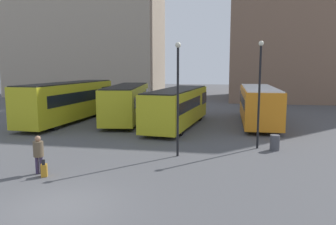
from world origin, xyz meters
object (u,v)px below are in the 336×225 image
object	(u,v)px
suitcase	(44,170)
lamp_post_0	(178,90)
bus_0	(70,100)
bus_3	(258,104)
bus_1	(127,101)
lamp_post_1	(259,86)
bus_2	(178,106)
traveler	(38,151)
trash_bin	(275,143)

from	to	relation	value
suitcase	lamp_post_0	world-z (taller)	lamp_post_0
bus_0	bus_3	distance (m)	15.68
bus_1	bus_3	xyz separation A→B (m)	(10.96, 0.43, -0.03)
bus_3	lamp_post_1	distance (m)	8.79
bus_2	lamp_post_0	xyz separation A→B (m)	(1.35, -8.62, 1.81)
bus_2	bus_3	size ratio (longest dim) A/B	1.02
bus_0	lamp_post_1	world-z (taller)	lamp_post_1
lamp_post_1	bus_0	bearing A→B (deg)	155.46
bus_1	bus_2	bearing A→B (deg)	-120.85
bus_1	traveler	world-z (taller)	bus_1
bus_3	trash_bin	bearing A→B (deg)	-178.86
trash_bin	bus_3	bearing A→B (deg)	91.21
traveler	lamp_post_1	xyz separation A→B (m)	(9.59, 6.33, 2.51)
suitcase	lamp_post_0	bearing A→B (deg)	-74.27
suitcase	trash_bin	xyz separation A→B (m)	(10.09, 6.37, 0.16)
bus_1	trash_bin	distance (m)	14.01
bus_3	traveler	distance (m)	18.13
lamp_post_0	trash_bin	distance (m)	6.28
trash_bin	traveler	bearing A→B (deg)	-150.01
bus_0	suitcase	distance (m)	14.65
traveler	lamp_post_1	distance (m)	11.76
suitcase	bus_0	bearing A→B (deg)	-1.32
traveler	lamp_post_1	size ratio (longest dim) A/B	0.28
bus_1	traveler	size ratio (longest dim) A/B	6.61
bus_3	lamp_post_1	world-z (taller)	lamp_post_1
lamp_post_1	trash_bin	xyz separation A→B (m)	(0.91, -0.27, -3.07)
bus_2	suitcase	world-z (taller)	bus_2
bus_0	trash_bin	size ratio (longest dim) A/B	14.24
traveler	suitcase	size ratio (longest dim) A/B	2.19
traveler	trash_bin	world-z (taller)	traveler
suitcase	lamp_post_1	xyz separation A→B (m)	(9.18, 6.64, 3.22)
bus_0	lamp_post_1	size ratio (longest dim) A/B	2.03
suitcase	lamp_post_1	distance (m)	11.78
bus_0	traveler	size ratio (longest dim) A/B	7.29
traveler	suitcase	world-z (taller)	traveler
bus_2	lamp_post_0	world-z (taller)	lamp_post_0
lamp_post_0	suitcase	bearing A→B (deg)	-140.04
traveler	trash_bin	size ratio (longest dim) A/B	1.95
bus_1	trash_bin	world-z (taller)	bus_1
lamp_post_1	bus_1	bearing A→B (deg)	141.56
traveler	lamp_post_1	world-z (taller)	lamp_post_1
bus_0	traveler	bearing A→B (deg)	-154.97
traveler	trash_bin	xyz separation A→B (m)	(10.50, 6.06, -0.56)
suitcase	lamp_post_1	size ratio (longest dim) A/B	0.13
traveler	lamp_post_0	world-z (taller)	lamp_post_0
bus_1	bus_2	xyz separation A→B (m)	(4.72, -1.96, -0.07)
bus_3	lamp_post_1	bearing A→B (deg)	175.13
bus_0	bus_1	size ratio (longest dim) A/B	1.10
bus_2	lamp_post_0	bearing A→B (deg)	-164.82
bus_0	bus_1	xyz separation A→B (m)	(4.61, 1.35, -0.15)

